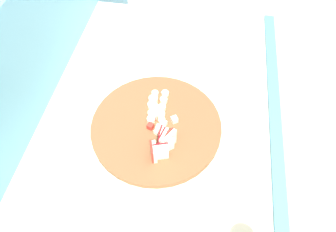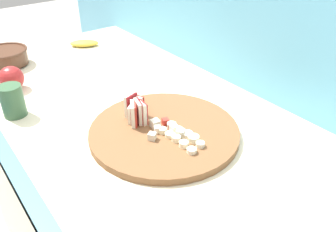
{
  "view_description": "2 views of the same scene",
  "coord_description": "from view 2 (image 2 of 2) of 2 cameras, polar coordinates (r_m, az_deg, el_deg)",
  "views": [
    {
      "loc": [
        -0.38,
        -0.11,
        1.67
      ],
      "look_at": [
        0.16,
        -0.03,
        0.92
      ],
      "focal_mm": 33.14,
      "sensor_mm": 36.0,
      "label": 1
    },
    {
      "loc": [
        0.77,
        -0.45,
        1.4
      ],
      "look_at": [
        0.14,
        0.03,
        0.91
      ],
      "focal_mm": 37.37,
      "sensor_mm": 36.0,
      "label": 2
    }
  ],
  "objects": [
    {
      "name": "tiled_countertop",
      "position": [
        1.32,
        -4.82,
        -15.68
      ],
      "size": [
        1.54,
        0.75,
        0.87
      ],
      "color": "beige",
      "rests_on": "ground"
    },
    {
      "name": "apple_wedge_fan",
      "position": [
        0.96,
        -5.3,
        0.87
      ],
      "size": [
        0.09,
        0.07,
        0.07
      ],
      "color": "maroon",
      "rests_on": "cutting_board"
    },
    {
      "name": "small_jar",
      "position": [
        1.1,
        -24.03,
        2.27
      ],
      "size": [
        0.07,
        0.07,
        0.09
      ],
      "primitive_type": "cylinder",
      "color": "#335638",
      "rests_on": "tiled_countertop"
    },
    {
      "name": "cutting_board",
      "position": [
        0.94,
        -0.62,
        -2.58
      ],
      "size": [
        0.4,
        0.4,
        0.02
      ],
      "primitive_type": "cylinder",
      "color": "brown",
      "rests_on": "tiled_countertop"
    },
    {
      "name": "whole_apple",
      "position": [
        1.27,
        -24.18,
        5.65
      ],
      "size": [
        0.08,
        0.08,
        0.08
      ],
      "primitive_type": "sphere",
      "color": "#A32323",
      "rests_on": "tiled_countertop"
    },
    {
      "name": "tile_backsplash",
      "position": [
        1.39,
        8.75,
        -3.13
      ],
      "size": [
        2.4,
        0.04,
        1.23
      ],
      "primitive_type": "cube",
      "color": "#5BA3C1",
      "rests_on": "ground"
    },
    {
      "name": "apple_dice_pile",
      "position": [
        0.92,
        -0.56,
        -1.97
      ],
      "size": [
        0.11,
        0.09,
        0.02
      ],
      "color": "white",
      "rests_on": "cutting_board"
    },
    {
      "name": "banana_peel",
      "position": [
        1.58,
        -13.5,
        11.47
      ],
      "size": [
        0.12,
        0.14,
        0.03
      ],
      "primitive_type": "ellipsoid",
      "rotation": [
        0.0,
        0.0,
        1.0
      ],
      "color": "gold",
      "rests_on": "tiled_countertop"
    },
    {
      "name": "banana_slice_rows",
      "position": [
        0.89,
        2.23,
        -3.34
      ],
      "size": [
        0.14,
        0.07,
        0.02
      ],
      "color": "beige",
      "rests_on": "cutting_board"
    },
    {
      "name": "ceramic_bowl",
      "position": [
        1.47,
        -24.96,
        8.81
      ],
      "size": [
        0.17,
        0.17,
        0.06
      ],
      "color": "#4C2D1E",
      "rests_on": "tiled_countertop"
    }
  ]
}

